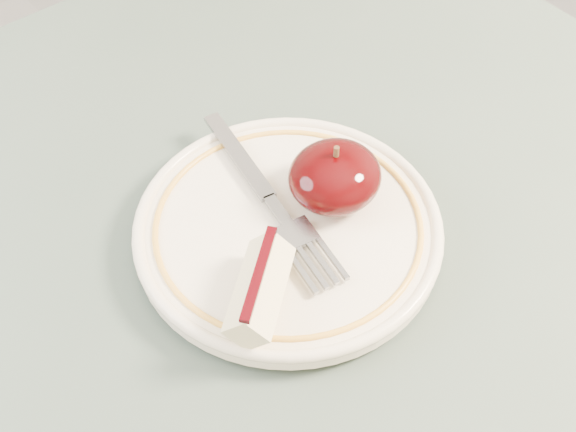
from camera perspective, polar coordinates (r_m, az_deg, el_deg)
plate at (r=0.56m, az=0.00°, el=-0.92°), size 0.22×0.22×0.02m
apple_half at (r=0.56m, az=3.35°, el=2.82°), size 0.07×0.06×0.05m
apple_wedge at (r=0.51m, az=-2.03°, el=-5.17°), size 0.08×0.07×0.03m
fork at (r=0.57m, az=-1.30°, el=1.23°), size 0.05×0.18×0.00m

